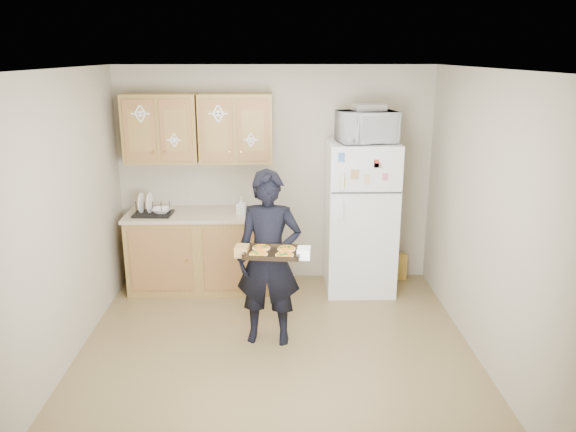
{
  "coord_description": "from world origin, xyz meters",
  "views": [
    {
      "loc": [
        0.01,
        -4.58,
        2.62
      ],
      "look_at": [
        0.12,
        0.45,
        1.16
      ],
      "focal_mm": 35.0,
      "sensor_mm": 36.0,
      "label": 1
    }
  ],
  "objects_px": {
    "person": "(269,259)",
    "baking_tray": "(273,253)",
    "refrigerator": "(360,217)",
    "microwave": "(367,127)",
    "dish_rack": "(153,207)"
  },
  "relations": [
    {
      "from": "person",
      "to": "baking_tray",
      "type": "relative_size",
      "value": 3.46
    },
    {
      "from": "person",
      "to": "baking_tray",
      "type": "bearing_deg",
      "value": -75.69
    },
    {
      "from": "refrigerator",
      "to": "microwave",
      "type": "bearing_deg",
      "value": -63.47
    },
    {
      "from": "baking_tray",
      "to": "person",
      "type": "bearing_deg",
      "value": 104.31
    },
    {
      "from": "baking_tray",
      "to": "refrigerator",
      "type": "bearing_deg",
      "value": 64.23
    },
    {
      "from": "dish_rack",
      "to": "microwave",
      "type": "bearing_deg",
      "value": -0.89
    },
    {
      "from": "person",
      "to": "baking_tray",
      "type": "height_order",
      "value": "person"
    },
    {
      "from": "refrigerator",
      "to": "person",
      "type": "height_order",
      "value": "refrigerator"
    },
    {
      "from": "microwave",
      "to": "person",
      "type": "bearing_deg",
      "value": -142.69
    },
    {
      "from": "refrigerator",
      "to": "baking_tray",
      "type": "distance_m",
      "value": 1.8
    },
    {
      "from": "refrigerator",
      "to": "person",
      "type": "distance_m",
      "value": 1.57
    },
    {
      "from": "microwave",
      "to": "dish_rack",
      "type": "relative_size",
      "value": 1.46
    },
    {
      "from": "refrigerator",
      "to": "person",
      "type": "relative_size",
      "value": 1.04
    },
    {
      "from": "baking_tray",
      "to": "microwave",
      "type": "relative_size",
      "value": 0.78
    },
    {
      "from": "refrigerator",
      "to": "microwave",
      "type": "distance_m",
      "value": 1.02
    }
  ]
}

